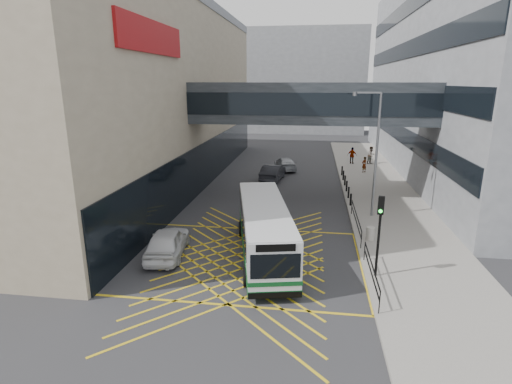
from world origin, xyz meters
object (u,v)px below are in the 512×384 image
at_px(bus, 264,228).
at_px(pedestrian_c, 352,156).
at_px(car_white, 167,242).
at_px(car_dark, 273,172).
at_px(traffic_light, 380,225).
at_px(street_lamp, 374,148).
at_px(pedestrian_b, 371,155).
at_px(litter_bin, 370,234).
at_px(car_silver, 285,163).
at_px(pedestrian_a, 364,165).

xyz_separation_m(bus, pedestrian_c, (6.81, 25.22, -0.44)).
height_order(bus, car_white, bus).
height_order(car_dark, traffic_light, traffic_light).
bearing_deg(car_white, street_lamp, -153.40).
distance_m(pedestrian_b, pedestrian_c, 2.11).
height_order(car_white, car_dark, car_white).
relative_size(bus, litter_bin, 12.75).
xyz_separation_m(bus, car_dark, (-1.24, 16.89, -0.75)).
distance_m(car_white, street_lamp, 14.55).
bearing_deg(pedestrian_c, bus, 96.85).
xyz_separation_m(car_silver, traffic_light, (5.96, -23.80, 2.06)).
height_order(pedestrian_a, pedestrian_c, pedestrian_c).
relative_size(litter_bin, pedestrian_b, 0.42).
bearing_deg(litter_bin, car_white, -163.18).
bearing_deg(street_lamp, car_white, -146.39).
bearing_deg(street_lamp, pedestrian_c, 87.90).
distance_m(bus, car_dark, 16.95).
height_order(street_lamp, pedestrian_b, street_lamp).
height_order(bus, street_lamp, street_lamp).
xyz_separation_m(bus, car_silver, (-0.40, 21.71, -0.82)).
height_order(traffic_light, street_lamp, street_lamp).
xyz_separation_m(litter_bin, pedestrian_b, (3.00, 22.99, 0.55)).
height_order(car_dark, pedestrian_b, pedestrian_b).
bearing_deg(traffic_light, bus, 172.68).
height_order(car_dark, pedestrian_a, pedestrian_a).
distance_m(car_dark, pedestrian_a, 9.74).
distance_m(traffic_light, pedestrian_a, 23.16).
relative_size(car_dark, pedestrian_b, 2.54).
bearing_deg(street_lamp, car_silver, 114.08).
xyz_separation_m(car_white, litter_bin, (11.03, 3.33, -0.22)).
xyz_separation_m(street_lamp, pedestrian_b, (2.51, 18.43, -3.75)).
bearing_deg(car_white, pedestrian_a, -128.19).
height_order(bus, car_dark, bus).
xyz_separation_m(car_dark, pedestrian_c, (8.06, 8.33, 0.31)).
distance_m(car_dark, traffic_light, 20.26).
xyz_separation_m(pedestrian_a, pedestrian_b, (1.27, 4.57, 0.17)).
height_order(traffic_light, litter_bin, traffic_light).
bearing_deg(litter_bin, pedestrian_b, 82.55).
height_order(car_white, traffic_light, traffic_light).
relative_size(car_white, pedestrian_b, 2.57).
bearing_deg(traffic_light, pedestrian_c, 100.69).
bearing_deg(street_lamp, litter_bin, -97.01).
bearing_deg(car_dark, traffic_light, 116.64).
xyz_separation_m(car_silver, pedestrian_b, (9.31, 3.76, 0.43)).
distance_m(litter_bin, pedestrian_c, 22.76).
bearing_deg(bus, litter_bin, 10.60).
bearing_deg(traffic_light, car_silver, 117.38).
distance_m(car_dark, car_silver, 4.89).
relative_size(car_silver, street_lamp, 0.54).
bearing_deg(pedestrian_b, litter_bin, -136.35).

